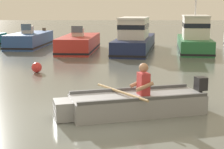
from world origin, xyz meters
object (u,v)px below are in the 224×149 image
at_px(moored_boat_green, 194,38).
at_px(moored_boat_navy, 135,39).
at_px(moored_boat_blue, 30,40).
at_px(mooring_buoy, 37,67).
at_px(moored_boat_red, 79,44).
at_px(rowboat_with_person, 134,103).

bearing_deg(moored_boat_green, moored_boat_navy, 178.00).
xyz_separation_m(moored_boat_blue, moored_boat_navy, (6.43, -2.15, 0.28)).
height_order(moored_boat_blue, moored_boat_navy, moored_boat_navy).
bearing_deg(mooring_buoy, moored_boat_red, 82.50).
relative_size(rowboat_with_person, moored_boat_green, 0.66).
height_order(rowboat_with_person, moored_boat_navy, moored_boat_navy).
distance_m(rowboat_with_person, moored_boat_blue, 15.35).
xyz_separation_m(rowboat_with_person, moored_boat_blue, (-5.90, 14.17, 0.17)).
xyz_separation_m(moored_boat_red, mooring_buoy, (-0.90, -6.80, -0.22)).
relative_size(moored_boat_red, mooring_buoy, 13.44).
distance_m(moored_boat_red, moored_boat_green, 6.44).
relative_size(moored_boat_navy, moored_boat_green, 1.25).
distance_m(moored_boat_navy, moored_boat_green, 3.30).
bearing_deg(moored_boat_red, rowboat_with_person, -77.92).
relative_size(moored_boat_blue, mooring_buoy, 12.63).
bearing_deg(rowboat_with_person, moored_boat_red, 102.08).
xyz_separation_m(moored_boat_blue, mooring_buoy, (2.41, -8.86, -0.22)).
height_order(rowboat_with_person, moored_boat_red, moored_boat_red).
xyz_separation_m(moored_boat_red, moored_boat_navy, (3.13, -0.09, 0.29)).
relative_size(moored_boat_red, moored_boat_navy, 0.75).
bearing_deg(mooring_buoy, moored_boat_navy, 59.05).
bearing_deg(moored_boat_blue, moored_boat_green, -13.09).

